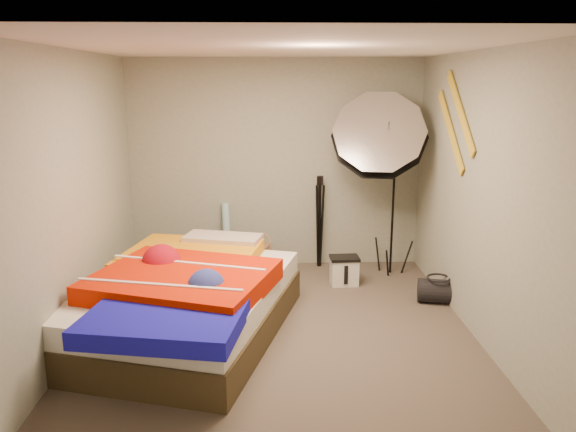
{
  "coord_description": "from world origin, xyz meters",
  "views": [
    {
      "loc": [
        -0.08,
        -4.71,
        2.25
      ],
      "look_at": [
        0.1,
        0.6,
        0.95
      ],
      "focal_mm": 35.0,
      "sensor_mm": 36.0,
      "label": 1
    }
  ],
  "objects_px": {
    "camera_tripod": "(320,215)",
    "bed": "(187,299)",
    "camera_case": "(344,272)",
    "tote_bag": "(256,259)",
    "wrapping_roll": "(227,236)",
    "duffel_bag": "(438,291)",
    "photo_umbrella": "(379,138)"
  },
  "relations": [
    {
      "from": "camera_case",
      "to": "duffel_bag",
      "type": "xyz_separation_m",
      "value": [
        0.9,
        -0.56,
        -0.03
      ]
    },
    {
      "from": "tote_bag",
      "to": "photo_umbrella",
      "type": "height_order",
      "value": "photo_umbrella"
    },
    {
      "from": "camera_case",
      "to": "duffel_bag",
      "type": "bearing_deg",
      "value": -34.63
    },
    {
      "from": "tote_bag",
      "to": "photo_umbrella",
      "type": "bearing_deg",
      "value": -0.54
    },
    {
      "from": "camera_tripod",
      "to": "tote_bag",
      "type": "bearing_deg",
      "value": -161.49
    },
    {
      "from": "duffel_bag",
      "to": "bed",
      "type": "xyz_separation_m",
      "value": [
        -2.48,
        -0.66,
        0.21
      ]
    },
    {
      "from": "duffel_bag",
      "to": "camera_tripod",
      "type": "height_order",
      "value": "camera_tripod"
    },
    {
      "from": "tote_bag",
      "to": "bed",
      "type": "bearing_deg",
      "value": -106.72
    },
    {
      "from": "camera_case",
      "to": "photo_umbrella",
      "type": "height_order",
      "value": "photo_umbrella"
    },
    {
      "from": "bed",
      "to": "photo_umbrella",
      "type": "relative_size",
      "value": 1.21
    },
    {
      "from": "camera_case",
      "to": "duffel_bag",
      "type": "relative_size",
      "value": 0.74
    },
    {
      "from": "duffel_bag",
      "to": "camera_tripod",
      "type": "relative_size",
      "value": 0.36
    },
    {
      "from": "tote_bag",
      "to": "bed",
      "type": "height_order",
      "value": "bed"
    },
    {
      "from": "wrapping_roll",
      "to": "photo_umbrella",
      "type": "bearing_deg",
      "value": -11.96
    },
    {
      "from": "camera_tripod",
      "to": "wrapping_roll",
      "type": "bearing_deg",
      "value": 179.07
    },
    {
      "from": "tote_bag",
      "to": "wrapping_roll",
      "type": "bearing_deg",
      "value": 145.79
    },
    {
      "from": "camera_tripod",
      "to": "bed",
      "type": "bearing_deg",
      "value": -126.11
    },
    {
      "from": "wrapping_roll",
      "to": "duffel_bag",
      "type": "height_order",
      "value": "wrapping_roll"
    },
    {
      "from": "duffel_bag",
      "to": "photo_umbrella",
      "type": "relative_size",
      "value": 0.18
    },
    {
      "from": "bed",
      "to": "camera_case",
      "type": "bearing_deg",
      "value": 37.54
    },
    {
      "from": "photo_umbrella",
      "to": "camera_case",
      "type": "bearing_deg",
      "value": -143.64
    },
    {
      "from": "camera_case",
      "to": "wrapping_roll",
      "type": "bearing_deg",
      "value": 151.3
    },
    {
      "from": "wrapping_roll",
      "to": "duffel_bag",
      "type": "distance_m",
      "value": 2.58
    },
    {
      "from": "camera_case",
      "to": "camera_tripod",
      "type": "bearing_deg",
      "value": 106.61
    },
    {
      "from": "photo_umbrella",
      "to": "camera_tripod",
      "type": "height_order",
      "value": "photo_umbrella"
    },
    {
      "from": "wrapping_roll",
      "to": "bed",
      "type": "bearing_deg",
      "value": -96.84
    },
    {
      "from": "wrapping_roll",
      "to": "bed",
      "type": "height_order",
      "value": "wrapping_roll"
    },
    {
      "from": "duffel_bag",
      "to": "photo_umbrella",
      "type": "xyz_separation_m",
      "value": [
        -0.5,
        0.85,
        1.49
      ]
    },
    {
      "from": "tote_bag",
      "to": "duffel_bag",
      "type": "height_order",
      "value": "tote_bag"
    },
    {
      "from": "tote_bag",
      "to": "photo_umbrella",
      "type": "xyz_separation_m",
      "value": [
        1.39,
        -0.09,
        1.42
      ]
    },
    {
      "from": "wrapping_roll",
      "to": "camera_case",
      "type": "height_order",
      "value": "wrapping_roll"
    },
    {
      "from": "bed",
      "to": "camera_tripod",
      "type": "relative_size",
      "value": 2.41
    }
  ]
}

